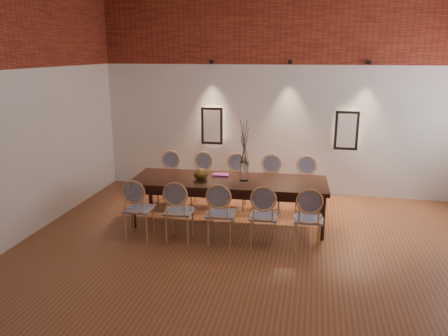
% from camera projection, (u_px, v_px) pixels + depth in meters
% --- Properties ---
extents(floor, '(7.00, 7.00, 0.02)m').
position_uv_depth(floor, '(251.00, 275.00, 5.56)').
color(floor, brown).
rests_on(floor, ground).
extents(wall_back, '(7.00, 0.10, 4.00)m').
position_uv_depth(wall_back, '(279.00, 91.00, 8.39)').
color(wall_back, silver).
rests_on(wall_back, ground).
extents(wall_front, '(7.00, 0.10, 4.00)m').
position_uv_depth(wall_front, '(126.00, 252.00, 1.68)').
color(wall_front, silver).
rests_on(wall_front, ground).
extents(brick_band_back, '(7.00, 0.02, 1.50)m').
position_uv_depth(brick_band_back, '(281.00, 23.00, 8.00)').
color(brick_band_back, maroon).
rests_on(brick_band_back, ground).
extents(niche_left, '(0.36, 0.06, 0.66)m').
position_uv_depth(niche_left, '(212.00, 126.00, 8.73)').
color(niche_left, '#FFEAC6').
rests_on(niche_left, wall_back).
extents(niche_right, '(0.36, 0.06, 0.66)m').
position_uv_depth(niche_right, '(346.00, 130.00, 8.23)').
color(niche_right, '#FFEAC6').
rests_on(niche_right, wall_back).
extents(spot_fixture_left, '(0.08, 0.10, 0.08)m').
position_uv_depth(spot_fixture_left, '(212.00, 62.00, 8.38)').
color(spot_fixture_left, black).
rests_on(spot_fixture_left, wall_back).
extents(spot_fixture_mid, '(0.08, 0.10, 0.08)m').
position_uv_depth(spot_fixture_mid, '(290.00, 62.00, 8.09)').
color(spot_fixture_mid, black).
rests_on(spot_fixture_mid, wall_back).
extents(spot_fixture_right, '(0.08, 0.10, 0.08)m').
position_uv_depth(spot_fixture_right, '(369.00, 62.00, 7.81)').
color(spot_fixture_right, black).
rests_on(spot_fixture_right, wall_back).
extents(dining_table, '(3.15, 1.13, 0.75)m').
position_uv_depth(dining_table, '(229.00, 202.00, 7.10)').
color(dining_table, black).
rests_on(dining_table, floor).
extents(chair_near_a, '(0.46, 0.46, 0.94)m').
position_uv_depth(chair_near_a, '(139.00, 209.00, 6.52)').
color(chair_near_a, tan).
rests_on(chair_near_a, floor).
extents(chair_near_b, '(0.46, 0.46, 0.94)m').
position_uv_depth(chair_near_b, '(179.00, 211.00, 6.43)').
color(chair_near_b, tan).
rests_on(chair_near_b, floor).
extents(chair_near_c, '(0.46, 0.46, 0.94)m').
position_uv_depth(chair_near_c, '(221.00, 213.00, 6.33)').
color(chair_near_c, tan).
rests_on(chair_near_c, floor).
extents(chair_near_d, '(0.46, 0.46, 0.94)m').
position_uv_depth(chair_near_d, '(264.00, 216.00, 6.23)').
color(chair_near_d, tan).
rests_on(chair_near_d, floor).
extents(chair_near_e, '(0.46, 0.46, 0.94)m').
position_uv_depth(chair_near_e, '(308.00, 218.00, 6.14)').
color(chair_near_e, tan).
rests_on(chair_near_e, floor).
extents(chair_far_a, '(0.46, 0.46, 0.94)m').
position_uv_depth(chair_far_a, '(168.00, 179.00, 8.01)').
color(chair_far_a, tan).
rests_on(chair_far_a, floor).
extents(chair_far_b, '(0.46, 0.46, 0.94)m').
position_uv_depth(chair_far_b, '(202.00, 181.00, 7.91)').
color(chair_far_b, tan).
rests_on(chair_far_b, floor).
extents(chair_far_c, '(0.46, 0.46, 0.94)m').
position_uv_depth(chair_far_c, '(235.00, 182.00, 7.82)').
color(chair_far_c, tan).
rests_on(chair_far_c, floor).
extents(chair_far_d, '(0.46, 0.46, 0.94)m').
position_uv_depth(chair_far_d, '(270.00, 184.00, 7.72)').
color(chair_far_d, tan).
rests_on(chair_far_d, floor).
extents(chair_far_e, '(0.46, 0.46, 0.94)m').
position_uv_depth(chair_far_e, '(306.00, 186.00, 7.62)').
color(chair_far_e, tan).
rests_on(chair_far_e, floor).
extents(vase, '(0.14, 0.14, 0.30)m').
position_uv_depth(vase, '(244.00, 171.00, 6.92)').
color(vase, silver).
rests_on(vase, dining_table).
extents(dried_branches, '(0.50, 0.50, 0.70)m').
position_uv_depth(dried_branches, '(244.00, 144.00, 6.81)').
color(dried_branches, '#463A2C').
rests_on(dried_branches, vase).
extents(bowl, '(0.24, 0.24, 0.18)m').
position_uv_depth(bowl, '(201.00, 174.00, 7.00)').
color(bowl, brown).
rests_on(bowl, dining_table).
extents(book, '(0.27, 0.19, 0.03)m').
position_uv_depth(book, '(221.00, 175.00, 7.22)').
color(book, '#9A2683').
rests_on(book, dining_table).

